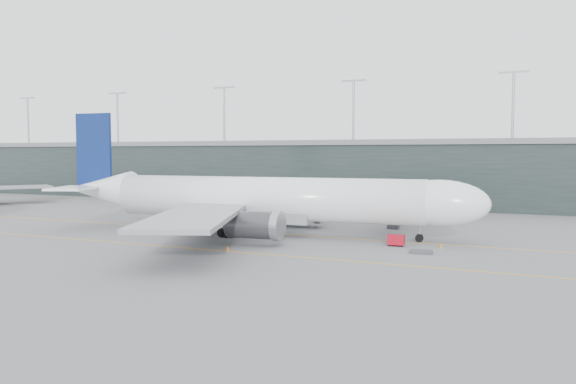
% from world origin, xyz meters
% --- Properties ---
extents(ground, '(320.00, 320.00, 0.00)m').
position_xyz_m(ground, '(0.00, 0.00, 0.00)').
color(ground, '#5D5D62').
rests_on(ground, ground).
extents(taxiline_a, '(160.00, 0.25, 0.02)m').
position_xyz_m(taxiline_a, '(0.00, -4.00, 0.01)').
color(taxiline_a, orange).
rests_on(taxiline_a, ground).
extents(taxiline_b, '(160.00, 0.25, 0.02)m').
position_xyz_m(taxiline_b, '(0.00, -20.00, 0.01)').
color(taxiline_b, orange).
rests_on(taxiline_b, ground).
extents(taxiline_lead_main, '(0.25, 60.00, 0.02)m').
position_xyz_m(taxiline_lead_main, '(5.00, 20.00, 0.01)').
color(taxiline_lead_main, orange).
rests_on(taxiline_lead_main, ground).
extents(taxiline_lead_adj, '(0.25, 60.00, 0.02)m').
position_xyz_m(taxiline_lead_adj, '(-75.00, 20.00, 0.01)').
color(taxiline_lead_adj, orange).
rests_on(taxiline_lead_adj, ground).
extents(terminal, '(240.00, 36.00, 29.00)m').
position_xyz_m(terminal, '(-0.00, 58.00, 7.62)').
color(terminal, black).
rests_on(terminal, ground).
extents(main_aircraft, '(67.03, 62.81, 18.79)m').
position_xyz_m(main_aircraft, '(7.18, -4.97, 5.27)').
color(main_aircraft, white).
rests_on(main_aircraft, ground).
extents(jet_bridge, '(3.66, 43.55, 5.95)m').
position_xyz_m(jet_bridge, '(23.85, 22.19, 4.45)').
color(jet_bridge, '#2B2C31').
rests_on(jet_bridge, ground).
extents(gse_cart, '(2.27, 1.55, 1.47)m').
position_xyz_m(gse_cart, '(27.97, -7.68, 0.82)').
color(gse_cart, maroon).
rests_on(gse_cart, ground).
extents(baggage_dolly, '(2.96, 2.49, 0.27)m').
position_xyz_m(baggage_dolly, '(31.94, -11.54, 0.16)').
color(baggage_dolly, '#3E3E44').
rests_on(baggage_dolly, ground).
extents(uld_a, '(2.18, 1.85, 1.79)m').
position_xyz_m(uld_a, '(-3.42, 10.14, 0.94)').
color(uld_a, '#37373C').
rests_on(uld_a, ground).
extents(uld_b, '(2.69, 2.38, 2.08)m').
position_xyz_m(uld_b, '(-1.01, 12.61, 1.09)').
color(uld_b, '#37373C').
rests_on(uld_b, ground).
extents(uld_c, '(2.28, 1.87, 1.98)m').
position_xyz_m(uld_c, '(-1.55, 10.84, 1.04)').
color(uld_c, '#37373C').
rests_on(uld_c, ground).
extents(cone_nose, '(0.45, 0.45, 0.71)m').
position_xyz_m(cone_nose, '(33.65, -7.15, 0.35)').
color(cone_nose, orange).
rests_on(cone_nose, ground).
extents(cone_wing_stbd, '(0.40, 0.40, 0.64)m').
position_xyz_m(cone_wing_stbd, '(9.26, -19.35, 0.32)').
color(cone_wing_stbd, orange).
rests_on(cone_wing_stbd, ground).
extents(cone_wing_port, '(0.48, 0.48, 0.77)m').
position_xyz_m(cone_wing_port, '(8.23, 12.00, 0.38)').
color(cone_wing_port, red).
rests_on(cone_wing_port, ground).
extents(cone_tail, '(0.43, 0.43, 0.68)m').
position_xyz_m(cone_tail, '(-6.62, -12.41, 0.34)').
color(cone_tail, '#CD5D0B').
rests_on(cone_tail, ground).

